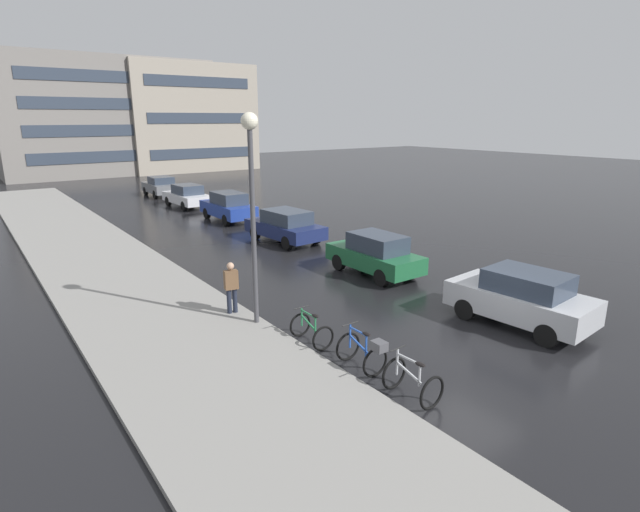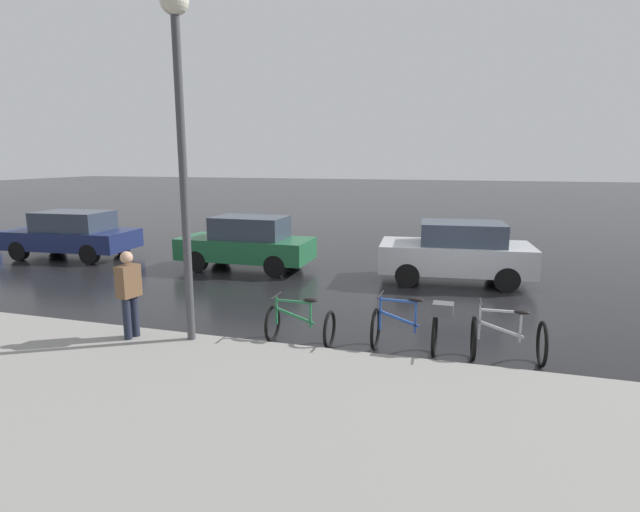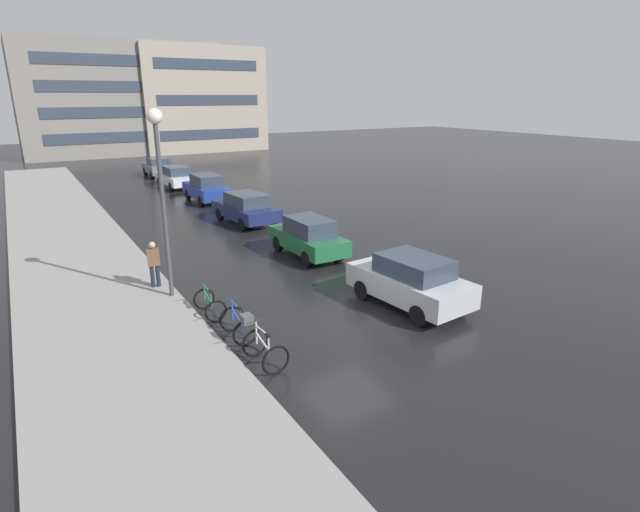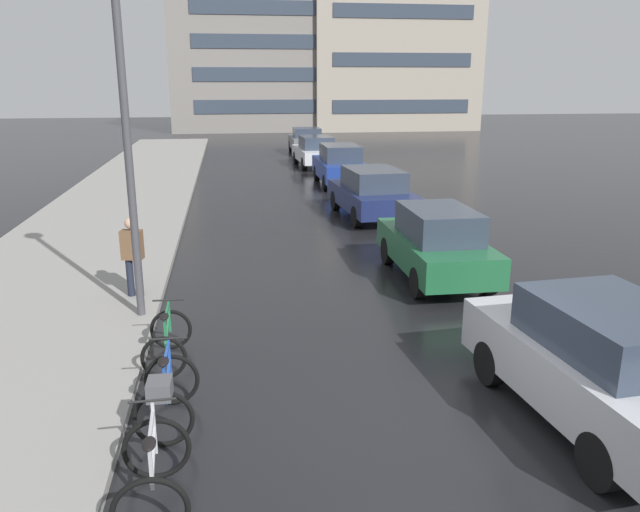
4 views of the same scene
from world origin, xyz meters
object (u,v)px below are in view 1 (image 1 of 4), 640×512
object	(u,v)px
streetlamp	(252,182)
bicycle_nearest	(412,381)
car_silver	(522,298)
car_navy	(285,226)
bicycle_second	(365,351)
car_green	(375,254)
car_white	(187,196)
car_grey	(161,186)
car_blue	(228,206)
pedestrian	(231,286)
bicycle_third	(311,330)

from	to	relation	value
streetlamp	bicycle_nearest	bearing A→B (deg)	-81.44
car_silver	streetlamp	world-z (taller)	streetlamp
car_silver	car_navy	size ratio (longest dim) A/B	0.94
bicycle_second	car_green	xyz separation A→B (m)	(5.35, 5.56, 0.31)
car_silver	car_green	size ratio (longest dim) A/B	1.03
car_green	car_navy	size ratio (longest dim) A/B	0.91
car_silver	car_white	bearing A→B (deg)	90.51
car_grey	car_blue	bearing A→B (deg)	-90.39
streetlamp	car_blue	bearing A→B (deg)	66.76
car_silver	car_white	distance (m)	24.91
pedestrian	streetlamp	world-z (taller)	streetlamp
bicycle_third	car_white	world-z (taller)	car_white
car_grey	car_white	bearing A→B (deg)	-92.75
bicycle_second	streetlamp	distance (m)	5.40
bicycle_nearest	bicycle_third	distance (m)	3.54
car_silver	streetlamp	distance (m)	8.41
bicycle_nearest	car_silver	size ratio (longest dim) A/B	0.28
car_white	car_navy	bearing A→B (deg)	-89.41
pedestrian	car_white	bearing A→B (deg)	71.97
car_green	streetlamp	xyz separation A→B (m)	(-6.16, -1.72, 3.40)
bicycle_third	car_grey	distance (m)	28.92
bicycle_third	pedestrian	world-z (taller)	pedestrian
car_blue	streetlamp	bearing A→B (deg)	-113.24
bicycle_third	pedestrian	bearing A→B (deg)	106.71
bicycle_second	pedestrian	size ratio (longest dim) A/B	0.78
bicycle_second	car_blue	distance (m)	19.28
car_white	car_silver	bearing A→B (deg)	-89.49
car_blue	pedestrian	xyz separation A→B (m)	(-6.52, -13.57, 0.13)
bicycle_second	bicycle_third	xyz separation A→B (m)	(-0.16, 1.99, -0.13)
bicycle_third	car_grey	world-z (taller)	car_grey
bicycle_second	car_green	size ratio (longest dim) A/B	0.34
bicycle_nearest	car_green	bearing A→B (deg)	53.02
bicycle_third	streetlamp	size ratio (longest dim) A/B	0.19
car_grey	streetlamp	distance (m)	27.46
bicycle_nearest	car_green	xyz separation A→B (m)	(5.35, 7.10, 0.40)
car_silver	car_navy	xyz separation A→B (m)	(-0.10, 12.67, -0.04)
bicycle_nearest	car_white	xyz separation A→B (m)	(5.27, 25.86, 0.36)
bicycle_second	car_green	distance (m)	7.72
bicycle_third	streetlamp	bearing A→B (deg)	109.06
car_green	car_blue	xyz separation A→B (m)	(0.13, 12.92, 0.03)
bicycle_second	car_blue	size ratio (longest dim) A/B	0.32
car_grey	streetlamp	xyz separation A→B (m)	(-6.37, -26.49, 3.45)
car_grey	bicycle_second	bearing A→B (deg)	-100.39
car_silver	car_navy	world-z (taller)	car_silver
car_silver	car_blue	distance (m)	19.07
car_silver	car_grey	xyz separation A→B (m)	(0.07, 30.92, -0.08)
bicycle_nearest	streetlamp	xyz separation A→B (m)	(-0.81, 5.38, 3.80)
bicycle_third	pedestrian	distance (m)	3.11
car_green	car_navy	bearing A→B (deg)	89.57
bicycle_nearest	car_navy	xyz separation A→B (m)	(5.39, 13.62, 0.39)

